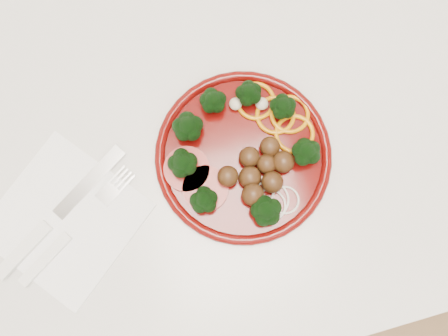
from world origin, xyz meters
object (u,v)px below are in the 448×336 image
object	(u,v)px
plate	(243,154)
fork	(59,245)
knife	(45,228)
napkin	(65,220)

from	to	relation	value
plate	fork	size ratio (longest dim) A/B	1.33
knife	plate	bearing A→B (deg)	-27.50
napkin	fork	distance (m)	0.04
fork	knife	bearing A→B (deg)	83.00
napkin	knife	bearing A→B (deg)	-170.51
plate	knife	world-z (taller)	plate
plate	napkin	bearing A→B (deg)	-175.86
napkin	knife	xyz separation A→B (m)	(-0.03, -0.00, 0.01)
plate	fork	distance (m)	0.27
plate	knife	bearing A→B (deg)	-175.34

